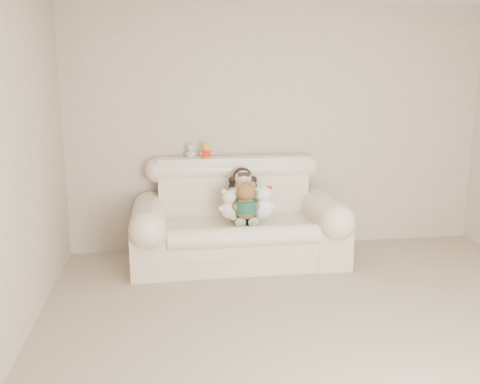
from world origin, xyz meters
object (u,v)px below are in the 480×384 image
cream_teddy (229,201)px  sofa (239,213)px  white_cat (263,199)px  brown_teddy (246,197)px  seated_child (243,194)px

cream_teddy → sofa: bearing=64.3°
cream_teddy → white_cat: bearing=11.5°
sofa → cream_teddy: sofa is taller
brown_teddy → white_cat: bearing=4.1°
seated_child → brown_teddy: seated_child is taller
white_cat → sofa: bearing=167.4°
brown_teddy → cream_teddy: brown_teddy is taller
seated_child → white_cat: bearing=-47.7°
sofa → seated_child: bearing=54.7°
white_cat → cream_teddy: (-0.33, 0.03, -0.02)m
sofa → white_cat: sofa is taller
sofa → cream_teddy: bearing=-131.7°
brown_teddy → cream_teddy: (-0.16, 0.04, -0.05)m
brown_teddy → seated_child: bearing=85.8°
seated_child → cream_teddy: 0.26m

